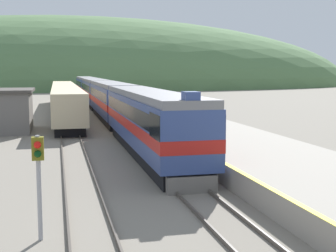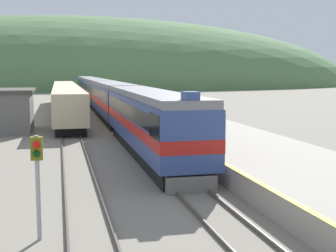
# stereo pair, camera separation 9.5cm
# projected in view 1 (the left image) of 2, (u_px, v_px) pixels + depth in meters

# --- Properties ---
(track_main) EXTENTS (1.52, 180.00, 0.16)m
(track_main) POSITION_uv_depth(u_px,v_px,m) (96.00, 106.00, 68.68)
(track_main) COLOR #4C443D
(track_main) RESTS_ON ground
(track_siding) EXTENTS (1.52, 180.00, 0.16)m
(track_siding) POSITION_uv_depth(u_px,v_px,m) (64.00, 106.00, 67.63)
(track_siding) COLOR #4C443D
(track_siding) RESTS_ON ground
(platform) EXTENTS (6.95, 140.00, 1.03)m
(platform) POSITION_uv_depth(u_px,v_px,m) (160.00, 115.00, 50.52)
(platform) COLOR #9E9689
(platform) RESTS_ON ground
(distant_hills) EXTENTS (194.23, 87.40, 44.69)m
(distant_hills) POSITION_uv_depth(u_px,v_px,m) (74.00, 87.00, 152.53)
(distant_hills) COLOR #517547
(distant_hills) RESTS_ON ground
(express_train_lead_car) EXTENTS (2.91, 19.86, 4.37)m
(express_train_lead_car) POSITION_uv_depth(u_px,v_px,m) (149.00, 120.00, 29.06)
(express_train_lead_car) COLOR black
(express_train_lead_car) RESTS_ON ground
(carriage_second) EXTENTS (2.90, 19.89, 4.01)m
(carriage_second) POSITION_uv_depth(u_px,v_px,m) (111.00, 100.00, 49.33)
(carriage_second) COLOR black
(carriage_second) RESTS_ON ground
(carriage_third) EXTENTS (2.90, 19.89, 4.01)m
(carriage_third) POSITION_uv_depth(u_px,v_px,m) (95.00, 91.00, 69.39)
(carriage_third) COLOR black
(carriage_third) RESTS_ON ground
(carriage_fourth) EXTENTS (2.90, 19.89, 4.01)m
(carriage_fourth) POSITION_uv_depth(u_px,v_px,m) (86.00, 87.00, 89.44)
(carriage_fourth) COLOR black
(carriage_fourth) RESTS_ON ground
(siding_train) EXTENTS (2.90, 44.61, 3.46)m
(siding_train) POSITION_uv_depth(u_px,v_px,m) (65.00, 99.00, 57.28)
(siding_train) COLOR black
(siding_train) RESTS_ON ground
(signal_post_siding) EXTENTS (0.36, 0.42, 3.30)m
(signal_post_siding) POSITION_uv_depth(u_px,v_px,m) (38.00, 165.00, 14.29)
(signal_post_siding) COLOR #9E9EA3
(signal_post_siding) RESTS_ON ground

